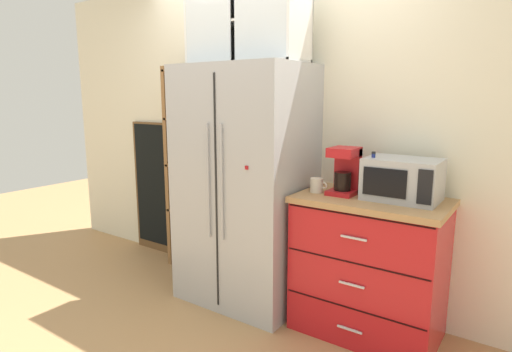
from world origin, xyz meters
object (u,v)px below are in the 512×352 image
object	(u,v)px
refrigerator	(245,186)
bottle_cobalt	(372,178)
mug_cream	(317,185)
chalkboard_menu	(157,188)
mug_red	(376,189)
coffee_maker	(345,171)
microwave	(402,179)

from	to	relation	value
refrigerator	bottle_cobalt	size ratio (longest dim) A/B	6.01
refrigerator	mug_cream	xyz separation A→B (m)	(0.60, -0.00, 0.08)
bottle_cobalt	chalkboard_menu	size ratio (longest dim) A/B	0.23
mug_red	coffee_maker	bearing A→B (deg)	-163.00
mug_red	chalkboard_menu	bearing A→B (deg)	175.35
mug_red	microwave	bearing A→B (deg)	-6.04
microwave	coffee_maker	bearing A→B (deg)	-173.34
bottle_cobalt	mug_red	bearing A→B (deg)	88.62
bottle_cobalt	chalkboard_menu	distance (m)	2.34
refrigerator	mug_red	world-z (taller)	refrigerator
coffee_maker	mug_red	xyz separation A→B (m)	(0.19, 0.06, -0.11)
chalkboard_menu	bottle_cobalt	bearing A→B (deg)	-6.73
refrigerator	mug_red	distance (m)	0.97
microwave	bottle_cobalt	xyz separation A→B (m)	(-0.17, -0.07, 0.00)
mug_cream	microwave	bearing A→B (deg)	11.69
coffee_maker	mug_red	world-z (taller)	coffee_maker
chalkboard_menu	mug_cream	bearing A→B (deg)	-9.23
refrigerator	mug_cream	distance (m)	0.60
refrigerator	chalkboard_menu	world-z (taller)	refrigerator
mug_cream	coffee_maker	bearing A→B (deg)	21.75
mug_red	chalkboard_menu	distance (m)	2.32
mug_cream	refrigerator	bearing A→B (deg)	179.81
refrigerator	coffee_maker	size ratio (longest dim) A/B	5.75
refrigerator	coffee_maker	bearing A→B (deg)	4.87
microwave	mug_cream	world-z (taller)	microwave
microwave	mug_cream	distance (m)	0.55
refrigerator	mug_red	xyz separation A→B (m)	(0.96, 0.12, 0.08)
microwave	mug_cream	bearing A→B (deg)	-168.31
coffee_maker	mug_cream	world-z (taller)	coffee_maker
bottle_cobalt	coffee_maker	bearing A→B (deg)	172.86
mug_cream	bottle_cobalt	xyz separation A→B (m)	(0.36, 0.04, 0.08)
coffee_maker	microwave	bearing A→B (deg)	6.66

